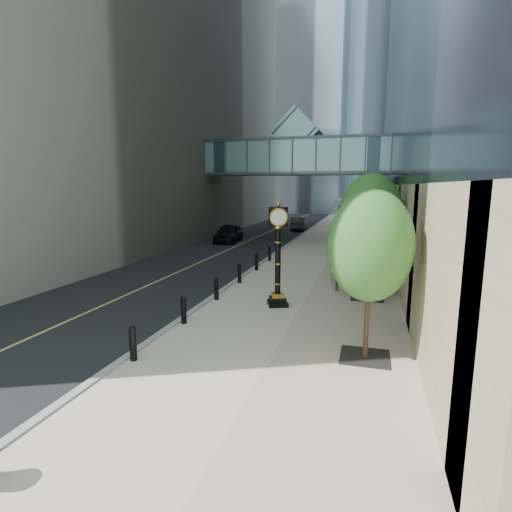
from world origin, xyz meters
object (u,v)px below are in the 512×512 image
Objects in this scene: pedestrian at (335,267)px; car_near at (229,233)px; street_clock at (278,262)px; car_far at (298,224)px.

car_near is at bearing -63.57° from pedestrian.
street_clock is 5.07m from pedestrian.
pedestrian reaches higher than car_near.
car_near is (-10.46, 13.26, -0.07)m from pedestrian.
street_clock reaches higher than car_near.
street_clock is 0.96× the size of car_far.
pedestrian is 0.35× the size of car_near.
street_clock reaches higher than car_far.
car_far is (4.30, 11.41, -0.07)m from car_near.
car_near reaches higher than car_far.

